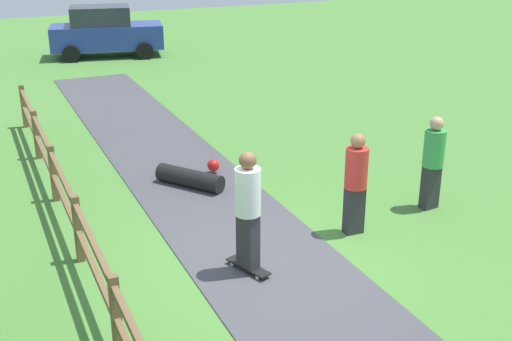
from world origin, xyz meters
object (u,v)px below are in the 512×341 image
bystander_red (356,179)px  parked_car_blue (105,32)px  skater_fallen (192,177)px  bystander_green (433,159)px  skater_riding (248,206)px

bystander_red → parked_car_blue: size_ratio=0.40×
skater_fallen → bystander_green: 4.66m
bystander_green → parked_car_blue: parked_car_blue is taller
skater_riding → bystander_green: bearing=11.1°
parked_car_blue → skater_riding: bearing=-95.4°
skater_riding → skater_fallen: 3.69m
skater_riding → bystander_green: skater_riding is taller
skater_riding → bystander_red: 2.22m
skater_riding → bystander_green: (3.99, 0.79, -0.13)m
skater_riding → bystander_red: skater_riding is taller
skater_fallen → parked_car_blue: 14.01m
skater_fallen → bystander_green: bearing=-37.3°
skater_fallen → bystander_green: size_ratio=0.79×
bystander_green → skater_riding: bearing=-168.9°
bystander_red → bystander_green: bystander_red is taller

